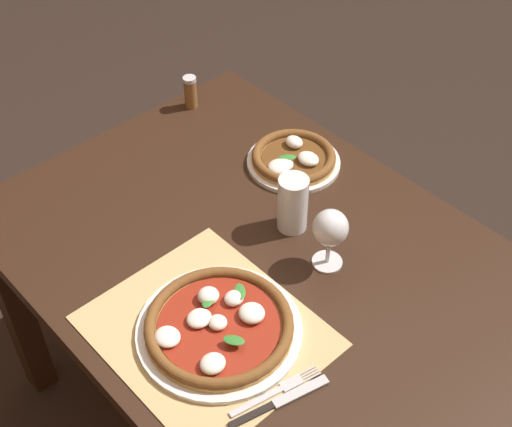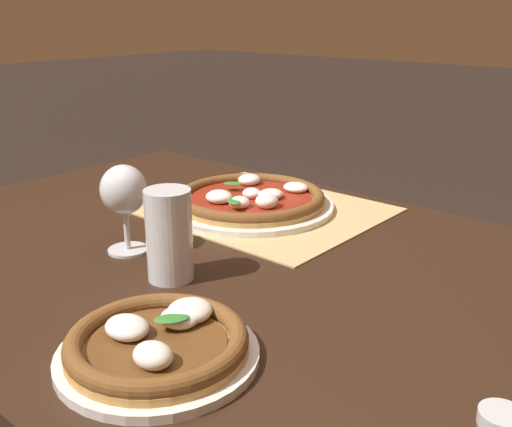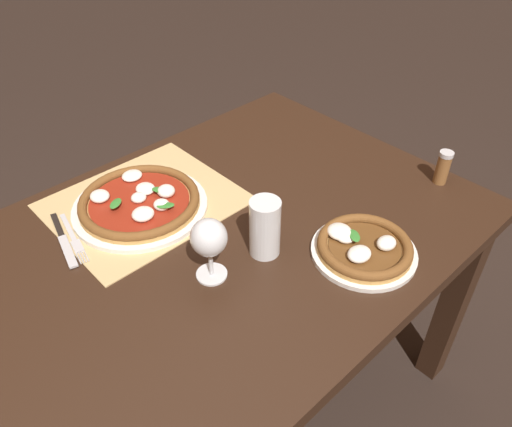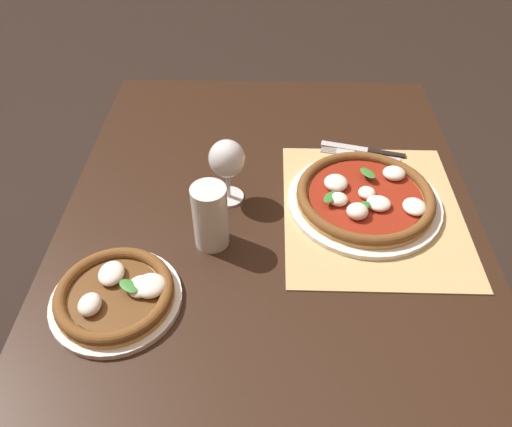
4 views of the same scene
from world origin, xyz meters
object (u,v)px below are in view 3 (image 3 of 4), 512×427
at_px(pizza_far, 363,247).
at_px(pepper_shaker, 443,167).
at_px(pint_glass, 265,229).
at_px(knife, 63,239).
at_px(pizza_near, 140,202).
at_px(wine_glass, 209,240).
at_px(fork, 73,238).

relative_size(pizza_far, pepper_shaker, 2.54).
relative_size(pint_glass, pepper_shaker, 1.49).
bearing_deg(knife, pepper_shaker, 150.78).
xyz_separation_m(pizza_near, knife, (0.20, -0.02, -0.02)).
bearing_deg(pizza_near, knife, -6.34).
height_order(pizza_far, pint_glass, pint_glass).
xyz_separation_m(pizza_far, pint_glass, (0.16, -0.16, 0.05)).
bearing_deg(pint_glass, pizza_near, -69.73).
distance_m(wine_glass, pepper_shaker, 0.71).
bearing_deg(wine_glass, pint_glass, 169.83).
xyz_separation_m(wine_glass, knife, (0.19, -0.33, -0.10)).
distance_m(pizza_far, wine_glass, 0.36).
bearing_deg(pint_glass, knife, -47.44).
bearing_deg(pizza_near, pepper_shaker, 145.18).
distance_m(wine_glass, knife, 0.39).
height_order(wine_glass, fork, wine_glass).
height_order(pint_glass, fork, pint_glass).
height_order(wine_glass, pepper_shaker, wine_glass).
distance_m(pizza_near, pizza_far, 0.57).
xyz_separation_m(wine_glass, fork, (0.17, -0.32, -0.10)).
bearing_deg(pepper_shaker, pint_glass, -13.64).
bearing_deg(pizza_far, pizza_near, -60.34).
bearing_deg(pizza_near, fork, -3.73).
bearing_deg(pizza_far, knife, -46.85).
height_order(fork, pepper_shaker, pepper_shaker).
bearing_deg(pizza_near, wine_glass, 86.97).
height_order(pizza_near, knife, pizza_near).
distance_m(fork, knife, 0.02).
xyz_separation_m(pint_glass, fork, (0.31, -0.35, -0.06)).
distance_m(pizza_near, pint_glass, 0.36).
relative_size(pizza_far, knife, 1.16).
height_order(pint_glass, knife, pint_glass).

